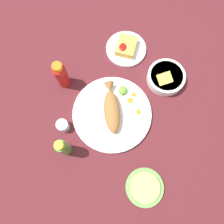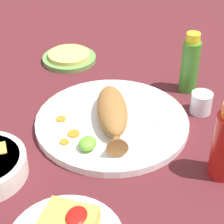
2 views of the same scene
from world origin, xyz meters
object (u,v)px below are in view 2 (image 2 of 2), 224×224
Objects in this scene: fried_fish at (112,113)px; fork_near at (148,110)px; hot_sauce_bottle_green at (190,64)px; fork_far at (152,122)px; salt_cup at (201,104)px; main_plate at (112,122)px; tortilla_plate at (69,59)px.

fried_fish is 0.10m from fork_near.
fork_far is at bearing 164.30° from hot_sauce_bottle_green.
hot_sauce_bottle_green is at bearing 25.96° from salt_cup.
salt_cup is (0.12, -0.20, 0.01)m from main_plate.
main_plate is 0.09m from fork_near.
salt_cup is at bearing -59.31° from main_plate.
fork_far is (0.01, -0.09, 0.01)m from main_plate.
tortilla_plate is (0.22, 0.29, -0.01)m from fork_near.
fried_fish is at bearing -158.85° from main_plate.
fried_fish is at bearing 124.06° from salt_cup.
fried_fish is at bearing -159.16° from fork_near.
fried_fish is 4.54× the size of salt_cup.
tortilla_plate is (0.26, 0.31, -0.01)m from fork_far.
hot_sauce_bottle_green is 0.38m from tortilla_plate.
fork_near is at bearing -126.66° from tortilla_plate.
hot_sauce_bottle_green is 0.12m from salt_cup.
salt_cup is (0.10, -0.10, 0.00)m from fork_far.
salt_cup is at bearing -110.95° from tortilla_plate.
salt_cup is at bearing -154.04° from hot_sauce_bottle_green.
hot_sauce_bottle_green is at bearing 39.17° from fork_near.
fried_fish reaches higher than fork_near.
fork_near is at bearing -65.64° from fried_fish.
fried_fish is 1.65× the size of fork_far.
main_plate is 0.27m from hot_sauce_bottle_green.
fork_far is at bearing -129.81° from tortilla_plate.
tortilla_plate is at bearing 118.68° from fork_near.
main_plate is 6.81× the size of salt_cup.
fried_fish reaches higher than salt_cup.
hot_sauce_bottle_green is at bearing -99.77° from tortilla_plate.
fried_fish is 1.47× the size of hot_sauce_bottle_green.
fork_far is at bearing -81.23° from main_plate.
salt_cup reaches higher than fork_near.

